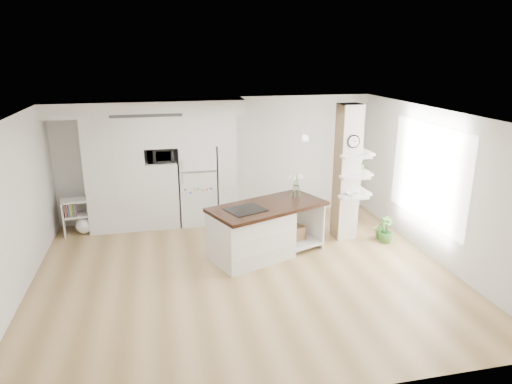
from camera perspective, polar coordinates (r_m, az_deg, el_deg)
floor at (r=7.92m, az=-1.43°, el=-10.23°), size 7.00×6.00×0.01m
room at (r=7.26m, az=-1.54°, el=2.88°), size 7.04×6.04×2.72m
cabinet_wall at (r=9.82m, az=-12.85°, el=4.17°), size 4.00×0.71×2.70m
refrigerator at (r=10.02m, az=-7.34°, el=0.99°), size 0.78×0.69×1.75m
column at (r=9.14m, az=11.94°, el=2.27°), size 0.69×0.90×2.70m
window at (r=8.92m, az=20.65°, el=2.13°), size 0.00×2.40×2.40m
pendant_light at (r=7.82m, az=10.62°, el=5.63°), size 0.12×0.12×0.10m
kitchen_island at (r=8.36m, az=0.06°, el=-4.94°), size 2.36×1.75×1.53m
bookshelf at (r=10.12m, az=-21.05°, el=-3.15°), size 0.69×0.47×0.76m
floor_plant_a at (r=9.57m, az=15.44°, el=-4.24°), size 0.31×0.26×0.50m
floor_plant_b at (r=9.42m, az=15.92°, el=-4.57°), size 0.35×0.35×0.52m
microwave at (r=9.76m, az=-11.86°, el=4.54°), size 0.54×0.37×0.30m
shelf_plant at (r=9.35m, az=13.00°, el=3.63°), size 0.27×0.23×0.30m
decor_bowl at (r=9.00m, az=11.94°, el=-0.29°), size 0.22×0.22×0.05m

